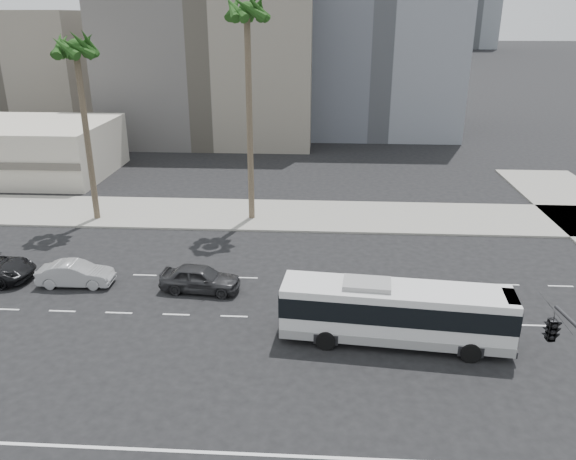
# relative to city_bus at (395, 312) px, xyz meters

# --- Properties ---
(ground) EXTENTS (700.00, 700.00, 0.00)m
(ground) POSITION_rel_city_bus_xyz_m (-4.83, 1.85, -1.59)
(ground) COLOR black
(ground) RESTS_ON ground
(sidewalk_north) EXTENTS (120.00, 7.00, 0.15)m
(sidewalk_north) POSITION_rel_city_bus_xyz_m (-4.83, 17.35, -1.51)
(sidewalk_north) COLOR gray
(sidewalk_north) RESTS_ON ground
(midrise_beige_west) EXTENTS (24.00, 18.00, 18.00)m
(midrise_beige_west) POSITION_rel_city_bus_xyz_m (-16.83, 46.85, 7.41)
(midrise_beige_west) COLOR #64605B
(midrise_beige_west) RESTS_ON ground
(midrise_gray_center) EXTENTS (20.00, 20.00, 26.00)m
(midrise_gray_center) POSITION_rel_city_bus_xyz_m (3.17, 53.85, 11.41)
(midrise_gray_center) COLOR slate
(midrise_gray_center) RESTS_ON ground
(midrise_beige_far) EXTENTS (18.00, 16.00, 15.00)m
(midrise_beige_far) POSITION_rel_city_bus_xyz_m (-42.83, 51.85, 5.91)
(midrise_beige_far) COLOR #64605B
(midrise_beige_far) RESTS_ON ground
(city_bus) EXTENTS (10.71, 3.37, 3.02)m
(city_bus) POSITION_rel_city_bus_xyz_m (0.00, 0.00, 0.00)
(city_bus) COLOR silver
(city_bus) RESTS_ON ground
(car_a) EXTENTS (2.21, 4.59, 1.51)m
(car_a) POSITION_rel_city_bus_xyz_m (-10.11, 4.61, -0.83)
(car_a) COLOR #2D2D2F
(car_a) RESTS_ON ground
(car_b) EXTENTS (1.58, 4.23, 1.38)m
(car_b) POSITION_rel_city_bus_xyz_m (-17.31, 4.89, -0.90)
(car_b) COLOR #A5A5A7
(car_b) RESTS_ON ground
(traffic_signal) EXTENTS (2.76, 3.70, 5.96)m
(traffic_signal) POSITION_rel_city_bus_xyz_m (3.90, -7.42, 3.38)
(traffic_signal) COLOR #262628
(traffic_signal) RESTS_ON ground
(palm_near) EXTENTS (4.71, 4.71, 15.88)m
(palm_near) POSITION_rel_city_bus_xyz_m (-8.67, 16.43, 12.80)
(palm_near) COLOR brown
(palm_near) RESTS_ON ground
(palm_mid) EXTENTS (4.35, 4.35, 13.46)m
(palm_mid) POSITION_rel_city_bus_xyz_m (-20.28, 15.66, 10.53)
(palm_mid) COLOR brown
(palm_mid) RESTS_ON ground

